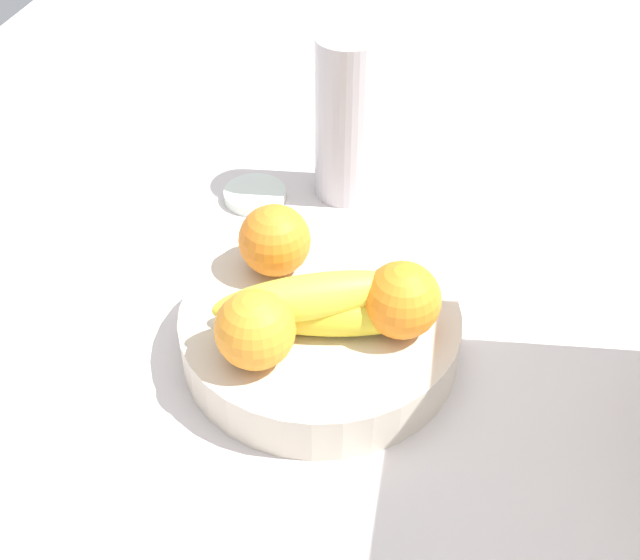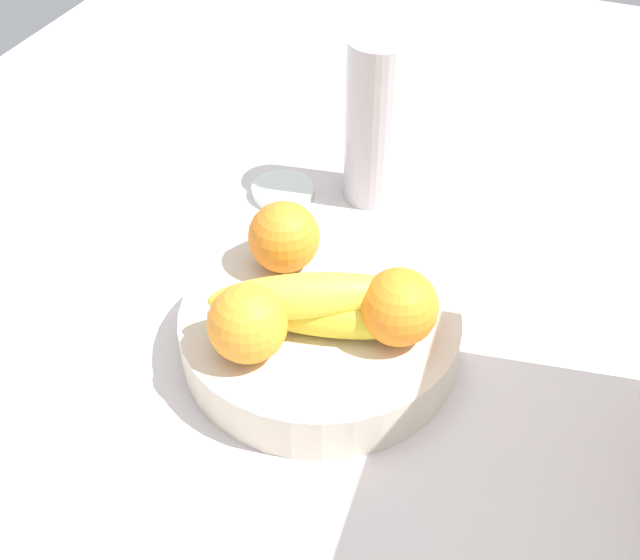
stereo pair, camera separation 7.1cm
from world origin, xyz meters
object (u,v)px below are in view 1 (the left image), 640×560
Objects in this scene: banana_bunch at (313,305)px; thermos_tumbler at (346,119)px; fruit_bowl at (320,332)px; orange_front_right at (255,330)px; orange_front_left at (275,240)px; jar_lid at (255,195)px; orange_center at (402,300)px.

banana_bunch is 0.90× the size of thermos_tumbler.
fruit_bowl is 3.76× the size of orange_front_right.
banana_bunch is at bearing 37.13° from orange_front_left.
jar_lid is at bearing -151.19° from banana_bunch.
orange_front_right and orange_center have the same top height.
jar_lid is (4.19, -9.79, -9.12)cm from thermos_tumbler.
banana_bunch is (7.47, 5.65, -0.36)cm from orange_front_left.
banana_bunch is 28.83cm from thermos_tumbler.
banana_bunch is at bearing -1.40° from fruit_bowl.
orange_center is at bearing 88.42° from fruit_bowl.
fruit_bowl is 9.82cm from orange_front_right.
fruit_bowl is 1.48× the size of banana_bunch.
orange_front_left is at bearing -131.66° from fruit_bowl.
banana_bunch reaches higher than fruit_bowl.
thermos_tumbler reaches higher than fruit_bowl.
orange_center is 0.36× the size of thermos_tumbler.
orange_front_left is at bearing -111.95° from orange_center.
orange_front_right is 1.00× the size of orange_center.
banana_bunch is (-4.47, 3.80, -0.36)cm from orange_front_right.
jar_lid is at bearing -136.76° from orange_center.
thermos_tumbler is at bearing -157.22° from orange_center.
thermos_tumbler is at bearing 174.46° from orange_front_left.
fruit_bowl is 9.64cm from orange_front_left.
orange_front_right is at bearing -40.35° from banana_bunch.
orange_center reaches higher than fruit_bowl.
banana_bunch is 28.75cm from jar_lid.
orange_front_right is 33.05cm from thermos_tumbler.
orange_front_left is 20.11cm from jar_lid.
orange_front_left is 1.00× the size of orange_center.
orange_center is 0.95× the size of jar_lid.
banana_bunch reaches higher than jar_lid.
thermos_tumbler reaches higher than orange_front_left.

